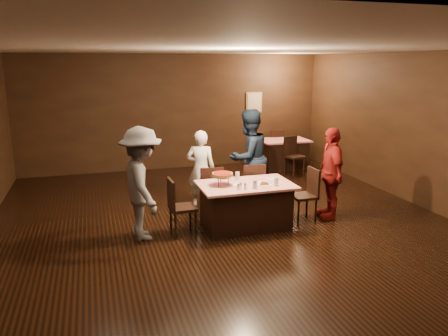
% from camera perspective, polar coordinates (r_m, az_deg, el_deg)
% --- Properties ---
extents(room, '(10.00, 10.04, 3.02)m').
position_cam_1_polar(room, '(6.76, 1.52, 8.13)').
color(room, black).
rests_on(room, ground).
extents(main_table, '(1.60, 1.00, 0.77)m').
position_cam_1_polar(main_table, '(7.56, 2.83, -4.89)').
color(main_table, '#AA0D0B').
rests_on(main_table, ground).
extents(back_table, '(1.30, 0.90, 0.77)m').
position_cam_1_polar(back_table, '(11.83, 7.73, 1.86)').
color(back_table, red).
rests_on(back_table, ground).
extents(chair_far_left, '(0.50, 0.50, 0.95)m').
position_cam_1_polar(chair_far_left, '(8.10, -1.63, -2.94)').
color(chair_far_left, black).
rests_on(chair_far_left, ground).
extents(chair_far_right, '(0.47, 0.47, 0.95)m').
position_cam_1_polar(chair_far_right, '(8.34, 3.68, -2.47)').
color(chair_far_right, black).
rests_on(chair_far_right, ground).
extents(chair_end_left, '(0.44, 0.44, 0.95)m').
position_cam_1_polar(chair_end_left, '(7.25, -5.41, -5.02)').
color(chair_end_left, black).
rests_on(chair_end_left, ground).
extents(chair_end_right, '(0.42, 0.42, 0.95)m').
position_cam_1_polar(chair_end_right, '(7.96, 10.33, -3.47)').
color(chair_end_right, black).
rests_on(chair_end_right, ground).
extents(chair_back_near, '(0.51, 0.51, 0.95)m').
position_cam_1_polar(chair_back_near, '(11.20, 9.23, 1.59)').
color(chair_back_near, black).
rests_on(chair_back_near, ground).
extents(chair_back_far, '(0.43, 0.43, 0.95)m').
position_cam_1_polar(chair_back_far, '(12.35, 6.59, 2.82)').
color(chair_back_far, black).
rests_on(chair_back_far, ground).
extents(diner_white_jacket, '(0.66, 0.55, 1.53)m').
position_cam_1_polar(diner_white_jacket, '(8.48, -3.04, -0.15)').
color(diner_white_jacket, white).
rests_on(diner_white_jacket, ground).
extents(diner_navy_hoodie, '(1.14, 1.04, 1.91)m').
position_cam_1_polar(diner_navy_hoodie, '(8.63, 3.21, 1.37)').
color(diner_navy_hoodie, black).
rests_on(diner_navy_hoodie, ground).
extents(diner_grey_knit, '(0.80, 1.24, 1.82)m').
position_cam_1_polar(diner_grey_knit, '(7.04, -10.66, -2.04)').
color(diner_grey_knit, slate).
rests_on(diner_grey_knit, ground).
extents(diner_red_shirt, '(0.61, 1.04, 1.67)m').
position_cam_1_polar(diner_red_shirt, '(8.11, 13.76, -0.66)').
color(diner_red_shirt, maroon).
rests_on(diner_red_shirt, ground).
extents(pizza_stand, '(0.38, 0.38, 0.22)m').
position_cam_1_polar(pizza_stand, '(7.32, -0.20, -0.87)').
color(pizza_stand, black).
rests_on(pizza_stand, main_table).
extents(plate_with_slice, '(0.25, 0.25, 0.06)m').
position_cam_1_polar(plate_with_slice, '(7.36, 5.17, -2.10)').
color(plate_with_slice, white).
rests_on(plate_with_slice, main_table).
extents(plate_empty, '(0.25, 0.25, 0.01)m').
position_cam_1_polar(plate_empty, '(7.77, 6.31, -1.41)').
color(plate_empty, white).
rests_on(plate_empty, main_table).
extents(glass_front_left, '(0.08, 0.08, 0.14)m').
position_cam_1_polar(glass_front_left, '(7.17, 4.05, -2.14)').
color(glass_front_left, silver).
rests_on(glass_front_left, main_table).
extents(glass_front_right, '(0.08, 0.08, 0.14)m').
position_cam_1_polar(glass_front_right, '(7.37, 6.82, -1.78)').
color(glass_front_right, silver).
rests_on(glass_front_right, main_table).
extents(glass_back, '(0.08, 0.08, 0.14)m').
position_cam_1_polar(glass_back, '(7.68, 1.76, -1.03)').
color(glass_back, silver).
rests_on(glass_back, main_table).
extents(condiments, '(0.17, 0.10, 0.09)m').
position_cam_1_polar(condiments, '(7.12, 2.27, -2.42)').
color(condiments, silver).
rests_on(condiments, main_table).
extents(napkin_center, '(0.19, 0.19, 0.01)m').
position_cam_1_polar(napkin_center, '(7.55, 5.01, -1.88)').
color(napkin_center, white).
rests_on(napkin_center, main_table).
extents(napkin_left, '(0.21, 0.21, 0.01)m').
position_cam_1_polar(napkin_left, '(7.35, 1.89, -2.26)').
color(napkin_left, white).
rests_on(napkin_left, main_table).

